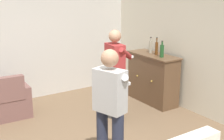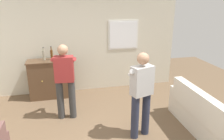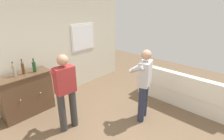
# 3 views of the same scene
# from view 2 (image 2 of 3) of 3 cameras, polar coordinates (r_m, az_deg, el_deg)

# --- Properties ---
(wall_back_with_window) EXTENTS (5.20, 0.15, 2.80)m
(wall_back_with_window) POSITION_cam_2_polar(r_m,az_deg,el_deg) (6.19, -6.58, 7.32)
(wall_back_with_window) COLOR beige
(wall_back_with_window) RESTS_ON ground
(couch) EXTENTS (0.57, 2.58, 0.91)m
(couch) POSITION_cam_2_polar(r_m,az_deg,el_deg) (4.57, 24.81, -12.98)
(couch) COLOR silver
(couch) RESTS_ON ground
(sideboard_cabinet) EXTENTS (1.20, 0.49, 1.03)m
(sideboard_cabinet) POSITION_cam_2_polar(r_m,az_deg,el_deg) (6.06, -15.41, -2.19)
(sideboard_cabinet) COLOR brown
(sideboard_cabinet) RESTS_ON ground
(bottle_wine_green) EXTENTS (0.06, 0.06, 0.36)m
(bottle_wine_green) POSITION_cam_2_polar(r_m,az_deg,el_deg) (5.90, -15.50, 3.92)
(bottle_wine_green) COLOR #593314
(bottle_wine_green) RESTS_ON sideboard_cabinet
(bottle_liquor_amber) EXTENTS (0.07, 0.07, 0.34)m
(bottle_liquor_amber) POSITION_cam_2_polar(r_m,az_deg,el_deg) (5.92, -17.38, 3.77)
(bottle_liquor_amber) COLOR gray
(bottle_liquor_amber) RESTS_ON sideboard_cabinet
(bottle_spirits_clear) EXTENTS (0.08, 0.08, 0.33)m
(bottle_spirits_clear) POSITION_cam_2_polar(r_m,az_deg,el_deg) (5.83, -13.22, 3.84)
(bottle_spirits_clear) COLOR #1E4C23
(bottle_spirits_clear) RESTS_ON sideboard_cabinet
(person_standing_left) EXTENTS (0.55, 0.50, 1.68)m
(person_standing_left) POSITION_cam_2_polar(r_m,az_deg,el_deg) (4.79, -12.22, -2.17)
(person_standing_left) COLOR #383838
(person_standing_left) RESTS_ON ground
(person_standing_right) EXTENTS (0.53, 0.52, 1.68)m
(person_standing_right) POSITION_cam_2_polar(r_m,az_deg,el_deg) (4.09, 7.63, -5.55)
(person_standing_right) COLOR #282D42
(person_standing_right) RESTS_ON ground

